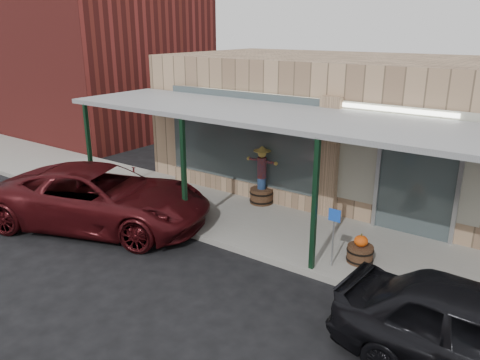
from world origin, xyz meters
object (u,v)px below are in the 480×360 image
Objects in this scene: barrel_pumpkin at (360,252)px; car_maroon at (101,197)px; handicap_sign at (334,230)px; barrel_scarecrow at (262,184)px.

barrel_pumpkin is 6.74m from car_maroon.
car_maroon reaches higher than barrel_pumpkin.
car_maroon is (-6.48, -1.79, 0.42)m from barrel_pumpkin.
barrel_pumpkin is at bearing 51.65° from handicap_sign.
car_maroon is (-2.73, -3.57, 0.07)m from barrel_scarecrow.
car_maroon is (-6.05, -1.27, -0.19)m from handicap_sign.
handicap_sign is (3.32, -2.30, 0.26)m from barrel_scarecrow.
car_maroon is at bearing -164.54° from barrel_pumpkin.
barrel_scarecrow is 2.57× the size of barrel_pumpkin.
handicap_sign reaches higher than barrel_pumpkin.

